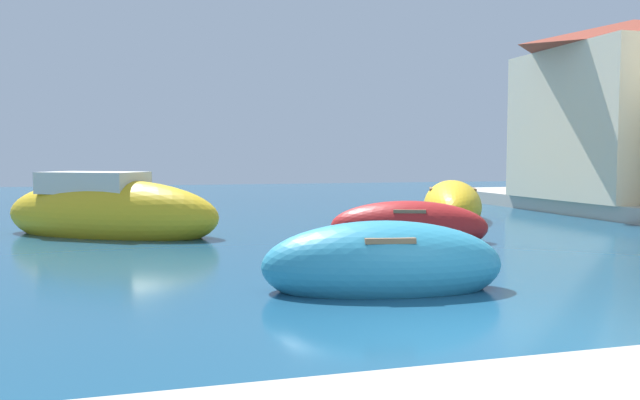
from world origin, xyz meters
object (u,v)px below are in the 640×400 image
quayside_tree (639,119)px  moored_boat_5 (383,265)px  waterfront_building_annex (631,108)px  moored_boat_1 (409,227)px  moored_boat_3 (452,205)px  moored_boat_0 (109,213)px

quayside_tree → moored_boat_5: bearing=-144.4°
moored_boat_5 → waterfront_building_annex: size_ratio=0.58×
moored_boat_1 → moored_boat_5: 5.67m
moored_boat_5 → waterfront_building_annex: 17.40m
moored_boat_5 → waterfront_building_annex: (13.57, 10.35, 3.38)m
moored_boat_5 → moored_boat_3: bearing=67.6°
moored_boat_0 → moored_boat_5: moored_boat_0 is taller
moored_boat_3 → quayside_tree: bearing=112.5°
waterfront_building_annex → quayside_tree: 1.30m
waterfront_building_annex → moored_boat_3: bearing=-174.1°
moored_boat_1 → moored_boat_0: bearing=-3.6°
moored_boat_5 → quayside_tree: 16.22m
moored_boat_0 → quayside_tree: (17.29, 1.04, 2.73)m
moored_boat_0 → moored_boat_1: (6.93, -3.21, -0.23)m
moored_boat_0 → moored_boat_5: 9.31m
moored_boat_0 → quayside_tree: bearing=36.2°
moored_boat_3 → moored_boat_5: size_ratio=1.49×
moored_boat_3 → moored_boat_0: bearing=-57.7°
moored_boat_3 → moored_boat_5: bearing=-7.5°
moored_boat_1 → waterfront_building_annex: waterfront_building_annex is taller
moored_boat_1 → quayside_tree: quayside_tree is taller
moored_boat_0 → waterfront_building_annex: (17.89, 2.10, 3.18)m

